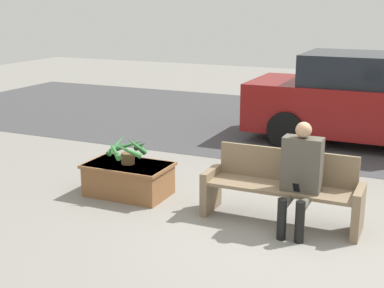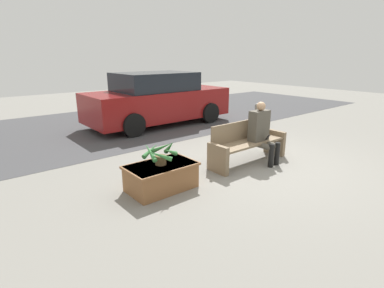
# 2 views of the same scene
# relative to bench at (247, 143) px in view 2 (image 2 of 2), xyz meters

# --- Properties ---
(ground_plane) EXTENTS (30.00, 30.00, 0.00)m
(ground_plane) POSITION_rel_bench_xyz_m (0.15, -0.26, -0.41)
(ground_plane) COLOR gray
(road_surface) EXTENTS (20.00, 6.00, 0.01)m
(road_surface) POSITION_rel_bench_xyz_m (0.15, 5.09, -0.40)
(road_surface) COLOR #424244
(road_surface) RESTS_ON ground_plane
(bench) EXTENTS (1.85, 0.51, 0.84)m
(bench) POSITION_rel_bench_xyz_m (0.00, 0.00, 0.00)
(bench) COLOR #7A664C
(bench) RESTS_ON ground_plane
(person_seated) EXTENTS (0.44, 0.58, 1.24)m
(person_seated) POSITION_rel_bench_xyz_m (0.24, -0.17, 0.27)
(person_seated) COLOR #4C473D
(person_seated) RESTS_ON ground_plane
(planter_box) EXTENTS (1.12, 0.70, 0.43)m
(planter_box) POSITION_rel_bench_xyz_m (-2.10, 0.01, -0.17)
(planter_box) COLOR brown
(planter_box) RESTS_ON ground_plane
(potted_plant) EXTENTS (0.60, 0.60, 0.43)m
(potted_plant) POSITION_rel_bench_xyz_m (-2.10, 0.01, 0.22)
(potted_plant) COLOR brown
(potted_plant) RESTS_ON planter_box
(parked_car) EXTENTS (4.52, 1.98, 1.63)m
(parked_car) POSITION_rel_bench_xyz_m (0.56, 4.15, 0.39)
(parked_car) COLOR maroon
(parked_car) RESTS_ON ground_plane
(bollard_post) EXTENTS (0.14, 0.14, 0.77)m
(bollard_post) POSITION_rel_bench_xyz_m (2.49, 1.75, -0.00)
(bollard_post) COLOR slate
(bollard_post) RESTS_ON ground_plane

